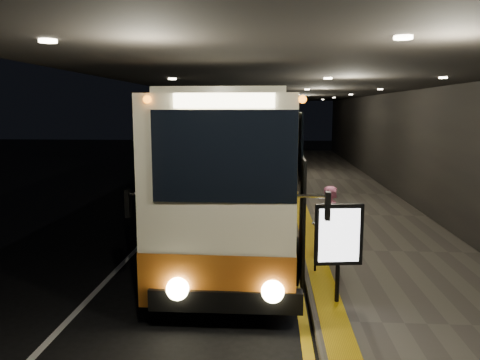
{
  "coord_description": "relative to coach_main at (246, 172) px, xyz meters",
  "views": [
    {
      "loc": [
        1.75,
        -10.71,
        3.7
      ],
      "look_at": [
        0.88,
        2.42,
        1.7
      ],
      "focal_mm": 35.0,
      "sensor_mm": 36.0,
      "label": 1
    }
  ],
  "objects": [
    {
      "name": "ground",
      "position": [
        -1.02,
        -2.78,
        -1.9
      ],
      "size": [
        90.0,
        90.0,
        0.0
      ],
      "primitive_type": "plane",
      "color": "black"
    },
    {
      "name": "lane_line_white",
      "position": [
        -2.82,
        2.22,
        -1.89
      ],
      "size": [
        0.12,
        50.0,
        0.01
      ],
      "primitive_type": "cube",
      "color": "silver",
      "rests_on": "ground"
    },
    {
      "name": "kerb_stripe_yellow",
      "position": [
        1.33,
        2.22,
        -1.89
      ],
      "size": [
        0.18,
        50.0,
        0.01
      ],
      "primitive_type": "cube",
      "color": "gold",
      "rests_on": "ground"
    },
    {
      "name": "sidewalk",
      "position": [
        3.73,
        2.22,
        -1.82
      ],
      "size": [
        4.5,
        50.0,
        0.15
      ],
      "primitive_type": "cube",
      "color": "#514C44",
      "rests_on": "ground"
    },
    {
      "name": "tactile_strip",
      "position": [
        1.83,
        2.22,
        -1.74
      ],
      "size": [
        0.5,
        50.0,
        0.01
      ],
      "primitive_type": "cube",
      "color": "gold",
      "rests_on": "sidewalk"
    },
    {
      "name": "terminal_wall",
      "position": [
        5.98,
        2.22,
        1.1
      ],
      "size": [
        0.1,
        50.0,
        6.0
      ],
      "primitive_type": "cube",
      "color": "black",
      "rests_on": "ground"
    },
    {
      "name": "support_columns",
      "position": [
        -2.52,
        1.22,
        0.3
      ],
      "size": [
        0.8,
        24.8,
        4.4
      ],
      "color": "black",
      "rests_on": "ground"
    },
    {
      "name": "canopy",
      "position": [
        1.48,
        2.22,
        2.7
      ],
      "size": [
        9.0,
        50.0,
        0.4
      ],
      "primitive_type": "cube",
      "color": "black",
      "rests_on": "support_columns"
    },
    {
      "name": "coach_main",
      "position": [
        0.0,
        0.0,
        0.0
      ],
      "size": [
        2.93,
        12.76,
        3.95
      ],
      "rotation": [
        0.0,
        0.0,
        -0.02
      ],
      "color": "beige",
      "rests_on": "ground"
    },
    {
      "name": "coach_second",
      "position": [
        -0.25,
        14.82,
        -0.12
      ],
      "size": [
        3.22,
        11.91,
        3.7
      ],
      "rotation": [
        0.0,
        0.0,
        0.07
      ],
      "color": "beige",
      "rests_on": "ground"
    },
    {
      "name": "passenger_boarding",
      "position": [
        2.19,
        -2.48,
        -0.87
      ],
      "size": [
        0.51,
        0.69,
        1.75
      ],
      "primitive_type": "imported",
      "rotation": [
        0.0,
        0.0,
        1.43
      ],
      "color": "#C05981",
      "rests_on": "sidewalk"
    },
    {
      "name": "info_sign",
      "position": [
        1.98,
        -5.14,
        -0.49
      ],
      "size": [
        0.88,
        0.22,
        1.86
      ],
      "rotation": [
        0.0,
        0.0,
        0.13
      ],
      "color": "black",
      "rests_on": "sidewalk"
    },
    {
      "name": "stanchion_post",
      "position": [
        1.73,
        -3.49,
        -1.2
      ],
      "size": [
        0.05,
        0.05,
        1.09
      ],
      "primitive_type": "cylinder",
      "color": "black",
      "rests_on": "sidewalk"
    }
  ]
}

